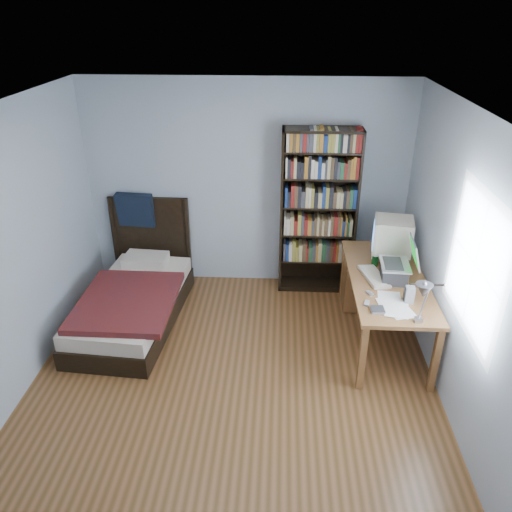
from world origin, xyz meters
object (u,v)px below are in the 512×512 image
(desk, at_px, (376,280))
(keyboard, at_px, (374,277))
(crt_monitor, at_px, (391,236))
(desk_lamp, at_px, (423,293))
(speaker, at_px, (410,295))
(laptop, at_px, (396,269))
(bookshelf, at_px, (318,213))
(soda_can, at_px, (375,261))
(bed, at_px, (134,297))

(desk, height_order, keyboard, keyboard)
(desk, distance_m, crt_monitor, 0.58)
(desk_lamp, xyz_separation_m, speaker, (0.11, 0.71, -0.44))
(keyboard, bearing_deg, crt_monitor, 49.59)
(desk, relative_size, keyboard, 3.76)
(laptop, xyz_separation_m, bookshelf, (-0.71, 1.08, 0.15))
(crt_monitor, height_order, desk_lamp, desk_lamp)
(keyboard, distance_m, speaker, 0.51)
(desk, height_order, desk_lamp, desk_lamp)
(soda_can, bearing_deg, crt_monitor, 45.65)
(desk, relative_size, soda_can, 14.25)
(desk_lamp, relative_size, speaker, 4.05)
(bookshelf, bearing_deg, bed, -158.88)
(keyboard, bearing_deg, desk, 60.61)
(crt_monitor, bearing_deg, bookshelf, 141.10)
(desk, xyz_separation_m, desk_lamp, (-0.00, -1.64, 0.83))
(keyboard, height_order, speaker, speaker)
(crt_monitor, xyz_separation_m, desk_lamp, (-0.09, -1.60, 0.26))
(desk_lamp, xyz_separation_m, bed, (-2.70, 1.40, -0.99))
(crt_monitor, bearing_deg, soda_can, -134.35)
(desk, distance_m, bed, 2.72)
(crt_monitor, bearing_deg, speaker, -88.62)
(desk_lamp, bearing_deg, desk, 89.83)
(desk_lamp, bearing_deg, crt_monitor, 86.70)
(bookshelf, bearing_deg, soda_can, -54.43)
(laptop, distance_m, desk_lamp, 1.19)
(bookshelf, bearing_deg, keyboard, -63.97)
(soda_can, relative_size, bookshelf, 0.06)
(soda_can, distance_m, bookshelf, 0.98)
(bed, bearing_deg, laptop, -5.87)
(speaker, height_order, soda_can, speaker)
(bed, bearing_deg, speaker, -13.84)
(desk_lamp, height_order, keyboard, desk_lamp)
(laptop, relative_size, bookshelf, 0.22)
(bed, bearing_deg, crt_monitor, 4.01)
(desk_lamp, distance_m, bookshelf, 2.30)
(laptop, xyz_separation_m, soda_can, (-0.15, 0.30, -0.06))
(crt_monitor, height_order, laptop, crt_monitor)
(keyboard, relative_size, speaker, 2.84)
(desk_lamp, xyz_separation_m, bookshelf, (-0.65, 2.20, -0.26))
(laptop, distance_m, bed, 2.85)
(laptop, bearing_deg, speaker, -83.38)
(crt_monitor, xyz_separation_m, laptop, (-0.03, -0.48, -0.14))
(speaker, xyz_separation_m, soda_can, (-0.20, 0.70, -0.02))
(crt_monitor, relative_size, bed, 0.23)
(desk_lamp, height_order, speaker, desk_lamp)
(speaker, bearing_deg, desk, 100.16)
(laptop, height_order, soda_can, laptop)
(bookshelf, bearing_deg, desk_lamp, -73.54)
(desk, relative_size, bed, 0.84)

